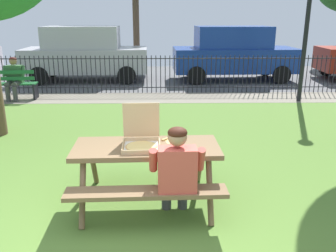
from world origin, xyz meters
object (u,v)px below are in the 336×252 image
object	(u,v)px
pizza_box_open	(141,138)
person_on_park_bench	(14,76)
picnic_table_foreground	(147,159)
pizza_slice_on_table	(172,140)
park_bench_left	(7,85)
parked_car_center	(234,53)
lamp_post_walkway	(309,4)
parked_car_left	(85,53)
adult_at_table	(177,170)

from	to	relation	value
pizza_box_open	person_on_park_bench	distance (m)	7.18
picnic_table_foreground	pizza_slice_on_table	bearing A→B (deg)	28.54
park_bench_left	picnic_table_foreground	bearing A→B (deg)	-54.95
pizza_slice_on_table	person_on_park_bench	world-z (taller)	person_on_park_bench
park_bench_left	parked_car_center	bearing A→B (deg)	23.79
picnic_table_foreground	park_bench_left	size ratio (longest dim) A/B	1.13
picnic_table_foreground	person_on_park_bench	distance (m)	7.21
parked_car_center	lamp_post_walkway	bearing A→B (deg)	-70.26
picnic_table_foreground	pizza_box_open	world-z (taller)	pizza_box_open
picnic_table_foreground	parked_car_left	bearing A→B (deg)	105.84
lamp_post_walkway	parked_car_left	world-z (taller)	lamp_post_walkway
adult_at_table	person_on_park_bench	bearing A→B (deg)	123.79
pizza_box_open	adult_at_table	distance (m)	0.67
lamp_post_walkway	pizza_box_open	bearing A→B (deg)	-126.05
person_on_park_bench	lamp_post_walkway	bearing A→B (deg)	-2.51
pizza_slice_on_table	pizza_box_open	bearing A→B (deg)	-154.97
picnic_table_foreground	pizza_box_open	bearing A→B (deg)	-176.65
park_bench_left	pizza_box_open	bearing A→B (deg)	-55.36
pizza_slice_on_table	park_bench_left	distance (m)	7.37
park_bench_left	person_on_park_bench	xyz separation A→B (m)	(0.21, 0.02, 0.24)
parked_car_left	pizza_box_open	bearing A→B (deg)	-74.52
picnic_table_foreground	park_bench_left	world-z (taller)	park_bench_left
person_on_park_bench	parked_car_center	size ratio (longest dim) A/B	0.27
picnic_table_foreground	pizza_slice_on_table	size ratio (longest dim) A/B	6.46
pizza_slice_on_table	person_on_park_bench	size ratio (longest dim) A/B	0.24
pizza_box_open	adult_at_table	xyz separation A→B (m)	(0.42, -0.49, -0.21)
pizza_box_open	pizza_slice_on_table	bearing A→B (deg)	25.03
lamp_post_walkway	picnic_table_foreground	bearing A→B (deg)	-125.67
pizza_slice_on_table	adult_at_table	bearing A→B (deg)	-86.88
picnic_table_foreground	lamp_post_walkway	world-z (taller)	lamp_post_walkway
person_on_park_bench	adult_at_table	bearing A→B (deg)	-56.21
parked_car_left	parked_car_center	distance (m)	5.40
pizza_slice_on_table	parked_car_center	world-z (taller)	parked_car_center
picnic_table_foreground	parked_car_left	xyz separation A→B (m)	(-2.58, 9.08, 0.41)
pizza_box_open	adult_at_table	bearing A→B (deg)	-49.51
person_on_park_bench	lamp_post_walkway	world-z (taller)	lamp_post_walkway
park_bench_left	parked_car_center	xyz separation A→B (m)	(7.02, 3.10, 0.59)
pizza_slice_on_table	parked_car_center	distance (m)	9.25
picnic_table_foreground	pizza_slice_on_table	xyz separation A→B (m)	(0.32, 0.17, 0.18)
lamp_post_walkway	parked_car_center	size ratio (longest dim) A/B	0.95
person_on_park_bench	parked_car_left	world-z (taller)	parked_car_left
park_bench_left	parked_car_left	size ratio (longest dim) A/B	0.36
parked_car_left	picnic_table_foreground	bearing A→B (deg)	-74.16
park_bench_left	person_on_park_bench	distance (m)	0.32
lamp_post_walkway	parked_car_left	bearing A→B (deg)	152.65
pizza_box_open	parked_car_center	distance (m)	9.53
pizza_slice_on_table	park_bench_left	xyz separation A→B (m)	(-4.52, 5.81, -0.36)
pizza_slice_on_table	parked_car_left	distance (m)	9.37
park_bench_left	lamp_post_walkway	size ratio (longest dim) A/B	0.38
pizza_slice_on_table	adult_at_table	size ratio (longest dim) A/B	0.24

